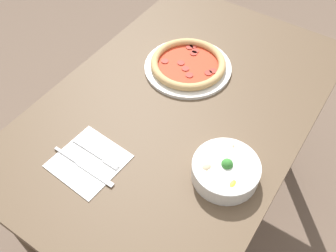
{
  "coord_description": "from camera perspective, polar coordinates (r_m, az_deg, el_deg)",
  "views": [
    {
      "loc": [
        0.71,
        0.43,
        1.64
      ],
      "look_at": [
        0.12,
        0.03,
        0.77
      ],
      "focal_mm": 40.0,
      "sensor_mm": 36.0,
      "label": 1
    }
  ],
  "objects": [
    {
      "name": "ground_plane",
      "position": [
        1.84,
        1.25,
        -12.49
      ],
      "size": [
        8.0,
        8.0,
        0.0
      ],
      "primitive_type": "plane",
      "color": "brown"
    },
    {
      "name": "dining_table",
      "position": [
        1.3,
        1.72,
        0.17
      ],
      "size": [
        1.21,
        0.79,
        0.75
      ],
      "color": "brown",
      "rests_on": "ground_plane"
    },
    {
      "name": "pizza",
      "position": [
        1.32,
        3.08,
        9.29
      ],
      "size": [
        0.31,
        0.31,
        0.04
      ],
      "color": "white",
      "rests_on": "dining_table"
    },
    {
      "name": "bowl",
      "position": [
        1.03,
        8.77,
        -6.61
      ],
      "size": [
        0.19,
        0.19,
        0.07
      ],
      "color": "white",
      "rests_on": "dining_table"
    },
    {
      "name": "napkin",
      "position": [
        1.1,
        -11.98,
        -5.25
      ],
      "size": [
        0.2,
        0.2,
        0.0
      ],
      "color": "white",
      "rests_on": "dining_table"
    },
    {
      "name": "fork",
      "position": [
        1.1,
        -11.14,
        -4.11
      ],
      "size": [
        0.02,
        0.17,
        0.0
      ],
      "rotation": [
        0.0,
        0.0,
        1.54
      ],
      "color": "silver",
      "rests_on": "napkin"
    },
    {
      "name": "knife",
      "position": [
        1.09,
        -13.17,
        -5.73
      ],
      "size": [
        0.02,
        0.22,
        0.01
      ],
      "rotation": [
        0.0,
        0.0,
        1.54
      ],
      "color": "silver",
      "rests_on": "napkin"
    }
  ]
}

